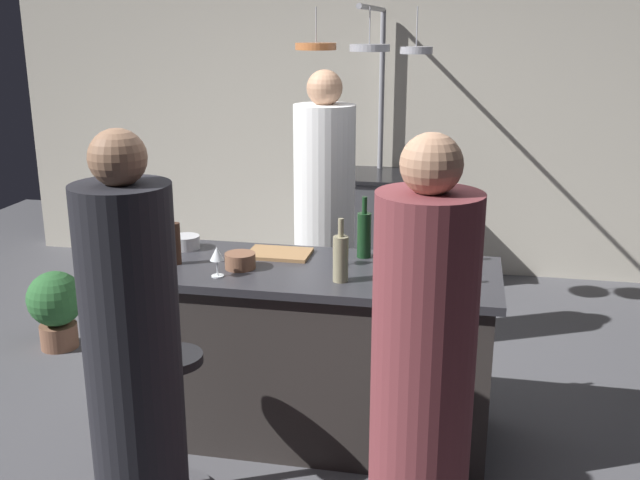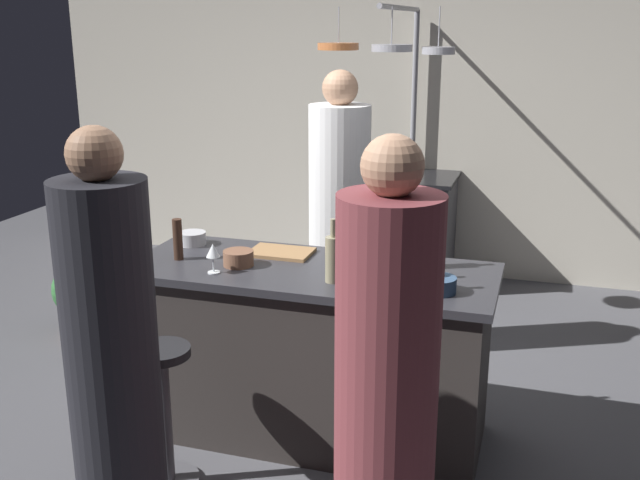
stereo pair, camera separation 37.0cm
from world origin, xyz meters
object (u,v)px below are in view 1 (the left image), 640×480
object	(u,v)px
cutting_board	(279,254)
potted_plant	(56,305)
guest_right	(422,393)
wine_bottle_amber	(418,240)
chef	(324,226)
bar_stool_right	(404,442)
wine_bottle_green	(408,261)
wine_glass_near_right_guest	(217,255)
pepper_mill	(176,244)
stove_range	(375,227)
mixing_bowl_blue	(447,280)
guest_left	(134,371)
bar_stool_left	(176,418)
wine_bottle_white	(341,258)
mixing_bowl_wooden	(240,261)
wine_bottle_red	(364,234)
wine_glass_by_chef	(342,244)
wine_bottle_dark	(391,253)
mixing_bowl_steel	(186,242)

from	to	relation	value
cutting_board	potted_plant	bearing A→B (deg)	162.10
guest_right	cutting_board	distance (m)	1.40
cutting_board	wine_bottle_amber	world-z (taller)	wine_bottle_amber
chef	bar_stool_right	bearing A→B (deg)	-68.20
wine_bottle_green	wine_glass_near_right_guest	distance (m)	0.89
potted_plant	pepper_mill	distance (m)	1.57
stove_range	mixing_bowl_blue	distance (m)	2.73
guest_left	wine_glass_near_right_guest	bearing A→B (deg)	85.40
chef	bar_stool_left	distance (m)	1.74
guest_right	wine_bottle_amber	bearing A→B (deg)	94.98
chef	wine_bottle_white	size ratio (longest dim) A/B	5.96
guest_left	cutting_board	size ratio (longest dim) A/B	5.32
wine_bottle_amber	mixing_bowl_wooden	xyz separation A→B (m)	(-0.84, -0.22, -0.09)
pepper_mill	wine_bottle_red	distance (m)	0.94
chef	wine_bottle_green	distance (m)	1.39
wine_bottle_green	mixing_bowl_wooden	bearing A→B (deg)	170.73
wine_glass_by_chef	mixing_bowl_blue	world-z (taller)	wine_glass_by_chef
stove_range	mixing_bowl_blue	bearing A→B (deg)	-76.12
wine_bottle_red	wine_glass_by_chef	size ratio (longest dim) A/B	2.16
guest_right	mixing_bowl_blue	world-z (taller)	guest_right
wine_bottle_dark	mixing_bowl_wooden	distance (m)	0.74
stove_range	mixing_bowl_steel	world-z (taller)	mixing_bowl_steel
bar_stool_left	bar_stool_right	size ratio (longest dim) A/B	1.00
mixing_bowl_wooden	pepper_mill	bearing A→B (deg)	179.64
wine_bottle_dark	mixing_bowl_blue	distance (m)	0.29
guest_left	cutting_board	xyz separation A→B (m)	(0.27, 1.17, 0.12)
bar_stool_right	pepper_mill	world-z (taller)	pepper_mill
bar_stool_left	guest_right	distance (m)	1.21
wine_glass_near_right_guest	pepper_mill	bearing A→B (deg)	151.50
mixing_bowl_steel	stove_range	bearing A→B (deg)	72.09
wine_bottle_green	wine_bottle_white	xyz separation A→B (m)	(-0.31, 0.04, -0.02)
guest_left	bar_stool_right	xyz separation A→B (m)	(0.99, 0.38, -0.41)
wine_bottle_dark	wine_glass_by_chef	size ratio (longest dim) A/B	2.21
guest_right	wine_bottle_green	size ratio (longest dim) A/B	5.19
mixing_bowl_steel	wine_bottle_white	bearing A→B (deg)	-21.37
stove_range	guest_left	bearing A→B (deg)	-97.98
bar_stool_right	bar_stool_left	bearing A→B (deg)	180.00
bar_stool_right	wine_bottle_red	xyz separation A→B (m)	(-0.30, 0.85, 0.65)
bar_stool_right	mixing_bowl_blue	bearing A→B (deg)	74.02
guest_right	wine_bottle_red	size ratio (longest dim) A/B	5.44
pepper_mill	potted_plant	bearing A→B (deg)	146.87
bar_stool_left	bar_stool_right	bearing A→B (deg)	0.00
guest_right	potted_plant	xyz separation A→B (m)	(-2.44, 1.67, -0.50)
cutting_board	mixing_bowl_steel	xyz separation A→B (m)	(-0.51, 0.02, 0.03)
bar_stool_left	bar_stool_right	distance (m)	1.00
bar_stool_right	cutting_board	xyz separation A→B (m)	(-0.73, 0.79, 0.53)
wine_bottle_green	mixing_bowl_wooden	xyz separation A→B (m)	(-0.82, 0.13, -0.09)
bar_stool_right	wine_glass_by_chef	world-z (taller)	wine_glass_by_chef
pepper_mill	guest_right	bearing A→B (deg)	-35.44
wine_glass_near_right_guest	mixing_bowl_blue	distance (m)	1.07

